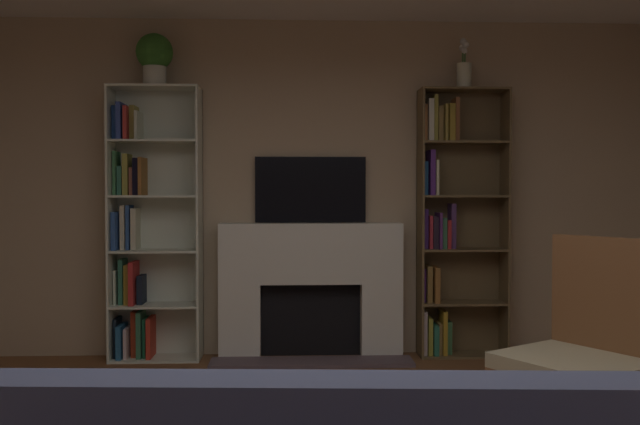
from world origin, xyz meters
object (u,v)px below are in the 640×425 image
Objects in this scene: tv at (310,190)px; vase_with_flowers at (464,71)px; armchair at (587,346)px; bookshelf_left at (145,231)px; fireplace at (311,286)px; potted_plant at (155,56)px; bookshelf_right at (451,223)px.

vase_with_flowers reaches higher than tv.
vase_with_flowers is 2.73m from armchair.
bookshelf_left is at bearing 142.91° from armchair.
bookshelf_left reaches higher than tv.
fireplace is 2.24m from potted_plant.
bookshelf_right is at bearing 96.50° from armchair.
bookshelf_left is 2.51m from bookshelf_right.
bookshelf_right is (1.16, 0.02, 0.51)m from fireplace.
potted_plant is 3.85m from armchair.
vase_with_flowers is (2.60, -0.04, 1.31)m from bookshelf_left.
vase_with_flowers reaches higher than bookshelf_left.
vase_with_flowers is at bearing 94.11° from armchair.
armchair is (0.24, -2.08, -0.56)m from bookshelf_right.
bookshelf_right is 2.17m from armchair.
tv is at bearing 5.47° from potted_plant.
fireplace is at bearing -179.23° from bookshelf_right.
bookshelf_left is 1.00× the size of bookshelf_right.
fireplace is 0.80m from tv.
bookshelf_left is (-1.34, -0.08, -0.34)m from tv.
bookshelf_left reaches higher than fireplace.
bookshelf_left is 2.91m from vase_with_flowers.
bookshelf_left is 1.99× the size of armchair.
tv reaches higher than armchair.
vase_with_flowers is 0.37× the size of armchair.
vase_with_flowers is (2.51, 0.00, -0.09)m from potted_plant.
vase_with_flowers reaches higher than fireplace.
bookshelf_left is at bearing -176.66° from tv.
tv is at bearing 123.03° from armchair.
armchair is at bearing -37.09° from bookshelf_left.
bookshelf_right is 5.37× the size of vase_with_flowers.
bookshelf_left reaches higher than armchair.
bookshelf_right reaches higher than armchair.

